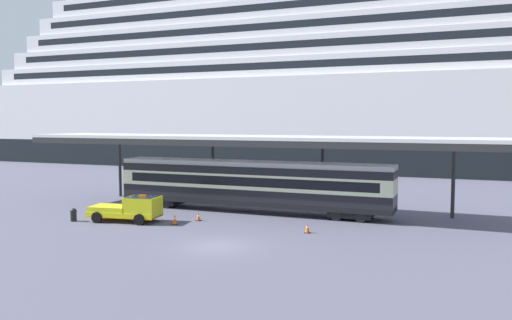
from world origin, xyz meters
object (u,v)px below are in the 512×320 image
object	(u,v)px
cruise_ship	(385,78)
service_truck	(131,208)
traffic_cone_near	(198,217)
traffic_cone_mid	(307,228)
train_carriage	(251,184)
traffic_cone_far	(175,219)
quay_bollard	(74,214)

from	to	relation	value
cruise_ship	service_truck	distance (m)	53.02
traffic_cone_near	traffic_cone_mid	world-z (taller)	traffic_cone_mid
train_carriage	traffic_cone_near	distance (m)	5.71
traffic_cone_near	train_carriage	bearing A→B (deg)	65.90
cruise_ship	train_carriage	size ratio (longest dim) A/B	6.44
traffic_cone_far	cruise_ship	bearing A→B (deg)	81.56
cruise_ship	service_truck	size ratio (longest dim) A/B	26.89
train_carriage	traffic_cone_far	size ratio (longest dim) A/B	29.54
cruise_ship	traffic_cone_mid	bearing A→B (deg)	-87.54
quay_bollard	traffic_cone_far	bearing A→B (deg)	12.84
train_carriage	quay_bollard	size ratio (longest dim) A/B	23.65
traffic_cone_far	train_carriage	bearing A→B (deg)	65.75
traffic_cone_near	traffic_cone_mid	distance (m)	8.71
traffic_cone_near	quay_bollard	size ratio (longest dim) A/B	0.64
traffic_cone_mid	quay_bollard	xyz separation A→B (m)	(-17.05, -2.58, 0.18)
traffic_cone_mid	traffic_cone_far	xyz separation A→B (m)	(-9.52, -0.86, 0.05)
service_truck	quay_bollard	xyz separation A→B (m)	(-4.07, -1.40, -0.47)
cruise_ship	traffic_cone_far	size ratio (longest dim) A/B	190.17
train_carriage	traffic_cone_mid	distance (m)	8.98
cruise_ship	traffic_cone_near	bearing A→B (deg)	-97.76
service_truck	quay_bollard	bearing A→B (deg)	-161.04
traffic_cone_mid	cruise_ship	bearing A→B (deg)	92.46
traffic_cone_far	quay_bollard	bearing A→B (deg)	-167.16
cruise_ship	train_carriage	world-z (taller)	cruise_ship
service_truck	traffic_cone_far	xyz separation A→B (m)	(3.46, 0.32, -0.61)
train_carriage	traffic_cone_near	world-z (taller)	train_carriage
traffic_cone_near	quay_bollard	bearing A→B (deg)	-156.77
traffic_cone_mid	service_truck	bearing A→B (deg)	-174.79
service_truck	traffic_cone_mid	size ratio (longest dim) A/B	8.05
traffic_cone_near	traffic_cone_far	xyz separation A→B (m)	(-0.87, -1.89, 0.08)
traffic_cone_near	traffic_cone_far	bearing A→B (deg)	-114.63
cruise_ship	traffic_cone_far	bearing A→B (deg)	-98.44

